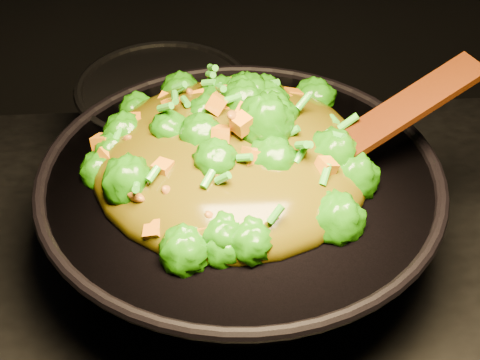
{
  "coord_description": "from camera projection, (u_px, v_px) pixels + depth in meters",
  "views": [
    {
      "loc": [
        -0.06,
        -0.54,
        1.58
      ],
      "look_at": [
        -0.02,
        0.13,
        1.01
      ],
      "focal_mm": 55.0,
      "sensor_mm": 36.0,
      "label": 1
    }
  ],
  "objects": [
    {
      "name": "spatula",
      "position": [
        367.0,
        133.0,
        0.84
      ],
      "size": [
        0.28,
        0.14,
        0.12
      ],
      "primitive_type": "cube",
      "rotation": [
        0.0,
        -0.38,
        0.37
      ],
      "color": "#351103",
      "rests_on": "wok"
    },
    {
      "name": "back_pot",
      "position": [
        166.0,
        123.0,
        1.05
      ],
      "size": [
        0.27,
        0.27,
        0.13
      ],
      "primitive_type": "cylinder",
      "rotation": [
        0.0,
        0.0,
        0.18
      ],
      "color": "black",
      "rests_on": "stovetop"
    },
    {
      "name": "wok",
      "position": [
        241.0,
        216.0,
        0.9
      ],
      "size": [
        0.49,
        0.49,
        0.13
      ],
      "primitive_type": null,
      "rotation": [
        0.0,
        0.0,
        0.07
      ],
      "color": "black",
      "rests_on": "stovetop"
    },
    {
      "name": "stir_fry",
      "position": [
        231.0,
        128.0,
        0.83
      ],
      "size": [
        0.36,
        0.36,
        0.11
      ],
      "primitive_type": null,
      "rotation": [
        0.0,
        0.0,
        -0.12
      ],
      "color": "#1F7008",
      "rests_on": "wok"
    }
  ]
}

